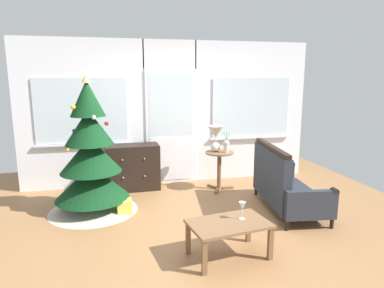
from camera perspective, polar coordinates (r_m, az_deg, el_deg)
The scene contains 11 objects.
ground_plane at distance 4.45m, azimuth 0.97°, elevation -14.12°, with size 6.76×6.76×0.00m, color #996B42.
back_wall_with_door at distance 6.10m, azimuth -3.67°, elevation 5.25°, with size 5.20×0.14×2.55m.
christmas_tree at distance 5.00m, azimuth -16.69°, elevation -3.01°, with size 1.26×1.26×1.95m.
dresser_cabinet at distance 5.90m, azimuth -9.99°, elevation -3.88°, with size 0.91×0.47×0.78m.
settee_sofa at distance 5.10m, azimuth 15.11°, elevation -6.68°, with size 0.87×1.54×0.96m.
side_table at distance 5.78m, azimuth 4.62°, elevation -3.20°, with size 0.50×0.48×0.66m.
table_lamp at distance 5.71m, azimuth 4.00°, elevation 1.50°, with size 0.28×0.28×0.44m.
flower_vase at distance 5.69m, azimuth 5.81°, elevation -0.28°, with size 0.11×0.10×0.35m.
coffee_table at distance 3.72m, azimuth 6.23°, elevation -13.81°, with size 0.91×0.65×0.39m.
wine_glass at distance 3.74m, azimuth 8.47°, elevation -10.42°, with size 0.08×0.08×0.20m.
gift_box at distance 4.96m, azimuth -11.29°, elevation -10.35°, with size 0.20×0.18×0.20m, color #D8C64C.
Camera 1 is at (-0.97, -3.91, 1.89)m, focal length 31.61 mm.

